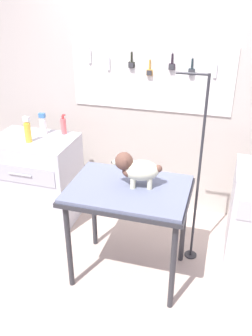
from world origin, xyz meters
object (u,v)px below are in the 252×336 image
at_px(grooming_arm, 197,182).
at_px(dog, 136,169).
at_px(conditioner_bottle, 63,126).
at_px(grooming_table, 129,197).
at_px(counter_left, 38,179).

distance_m(grooming_arm, dog, 0.58).
height_order(grooming_arm, conditioner_bottle, grooming_arm).
bearing_deg(dog, conditioner_bottle, 142.19).
relative_size(grooming_arm, dog, 4.43).
distance_m(grooming_table, counter_left, 1.30).
xyz_separation_m(counter_left, conditioner_bottle, (0.24, 0.21, 0.53)).
bearing_deg(dog, counter_left, 156.06).
xyz_separation_m(grooming_table, conditioner_bottle, (-0.90, 0.77, 0.22)).
xyz_separation_m(dog, counter_left, (-1.18, 0.52, -0.55)).
relative_size(dog, conditioner_bottle, 1.83).
distance_m(dog, conditioner_bottle, 1.19).
height_order(counter_left, conditioner_bottle, conditioner_bottle).
bearing_deg(grooming_arm, grooming_table, -143.63).
relative_size(grooming_table, conditioner_bottle, 4.59).
xyz_separation_m(grooming_arm, dog, (-0.44, -0.32, 0.22)).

